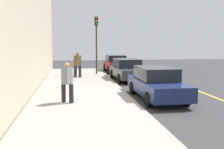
{
  "coord_description": "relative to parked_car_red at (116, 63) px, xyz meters",
  "views": [
    {
      "loc": [
        12.18,
        -3.74,
        2.71
      ],
      "look_at": [
        -1.88,
        -1.63,
        0.99
      ],
      "focal_mm": 43.39,
      "sensor_mm": 36.0,
      "label": 1
    }
  ],
  "objects": [
    {
      "name": "parked_car_charcoal",
      "position": [
        5.62,
        -0.1,
        0.0
      ],
      "size": [
        4.46,
        2.02,
        1.51
      ],
      "color": "black",
      "rests_on": "ground"
    },
    {
      "name": "traffic_light_pole",
      "position": [
        2.77,
        -2.03,
        2.45
      ],
      "size": [
        0.35,
        0.26,
        4.53
      ],
      "color": "#2D2D19",
      "rests_on": "sidewalk"
    },
    {
      "name": "pedestrian_grey_coat",
      "position": [
        12.95,
        -4.21,
        0.3
      ],
      "size": [
        0.54,
        0.51,
        1.7
      ],
      "color": "black",
      "rests_on": "sidewalk"
    },
    {
      "name": "ground_plane",
      "position": [
        12.18,
        -0.27,
        -0.76
      ],
      "size": [
        56.0,
        56.0,
        0.0
      ],
      "primitive_type": "plane",
      "color": "#333335"
    },
    {
      "name": "parked_car_navy",
      "position": [
        12.1,
        -0.02,
        0.0
      ],
      "size": [
        4.71,
        1.93,
        1.51
      ],
      "color": "black",
      "rests_on": "ground"
    },
    {
      "name": "pedestrian_brown_coat",
      "position": [
        4.6,
        -3.58,
        0.36
      ],
      "size": [
        0.58,
        0.55,
        1.82
      ],
      "color": "black",
      "rests_on": "sidewalk"
    },
    {
      "name": "parked_car_red",
      "position": [
        0.0,
        0.0,
        0.0
      ],
      "size": [
        4.22,
        1.94,
        1.51
      ],
      "color": "black",
      "rests_on": "ground"
    },
    {
      "name": "rolling_suitcase",
      "position": [
        4.25,
        -3.76,
        -0.35
      ],
      "size": [
        0.34,
        0.22,
        0.86
      ],
      "color": "#471E19",
      "rests_on": "sidewalk"
    },
    {
      "name": "lane_stripe_centre",
      "position": [
        12.18,
        2.93,
        -0.75
      ],
      "size": [
        28.0,
        0.14,
        0.01
      ],
      "primitive_type": "cube",
      "color": "gold",
      "rests_on": "ground"
    },
    {
      "name": "sidewalk",
      "position": [
        12.18,
        -3.57,
        -0.68
      ],
      "size": [
        28.0,
        4.6,
        0.15
      ],
      "primitive_type": "cube",
      "color": "gray",
      "rests_on": "ground"
    }
  ]
}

